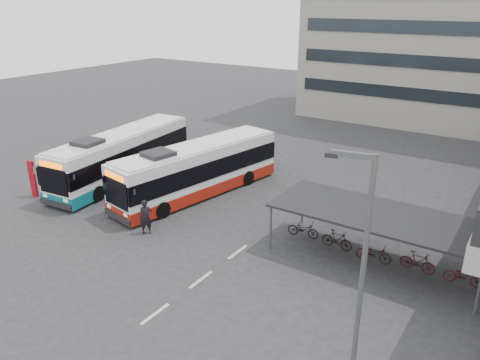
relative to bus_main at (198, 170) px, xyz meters
The scene contains 10 objects.
ground 6.47m from the bus_main, 51.49° to the right, with size 120.00×120.00×0.00m, color #28282B.
bike_shelter 12.54m from the bus_main, ahead, with size 10.00×4.00×2.54m.
road_markings 10.29m from the bus_main, 50.99° to the right, with size 0.15×7.60×0.01m.
bus_main is the anchor object (origin of this frame).
bus_teal 6.23m from the bus_main, behind, with size 3.99×12.49×3.63m.
pedestrian 6.08m from the bus_main, 79.35° to the right, with size 0.70×0.46×1.93m, color black.
lamp_post 17.93m from the bus_main, 35.65° to the right, with size 1.42×0.43×8.14m.
sign_totem_south 10.58m from the bus_main, 143.96° to the right, with size 0.53×0.19×2.44m.
sign_totem_mid 8.84m from the bus_main, 152.80° to the right, with size 0.52×0.31×2.49m.
sign_totem_north 10.25m from the bus_main, 160.93° to the left, with size 0.55×0.20×2.52m.
Camera 1 is at (14.13, -17.18, 11.95)m, focal length 35.00 mm.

